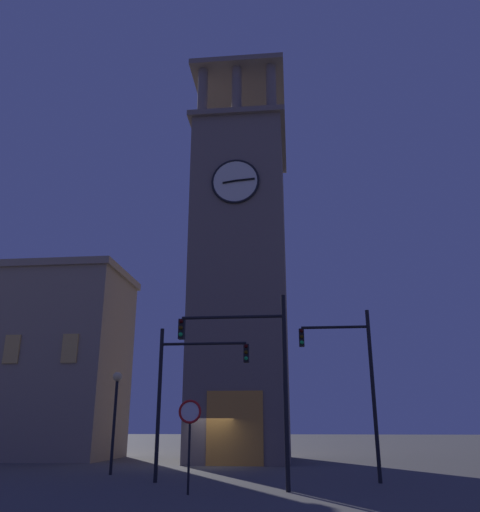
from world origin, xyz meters
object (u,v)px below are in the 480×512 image
Objects in this scene: traffic_signal_near at (188,379)px; street_lamp at (116,401)px; clocktower at (242,279)px; no_horn_sign at (190,419)px; traffic_signal_far at (252,361)px; traffic_signal_mid at (351,370)px.

traffic_signal_near reaches higher than street_lamp.
clocktower is 9.79× the size of no_horn_sign.
traffic_signal_near is 1.33× the size of street_lamp.
clocktower reaches higher than no_horn_sign.
traffic_signal_far is 1.49× the size of street_lamp.
no_horn_sign is at bearing 126.50° from street_lamp.
clocktower is 6.37× the size of street_lamp.
traffic_signal_mid reaches higher than no_horn_sign.
traffic_signal_mid is at bearing 167.58° from street_lamp.
traffic_signal_mid is 1.00× the size of traffic_signal_far.
traffic_signal_mid is 1.50× the size of street_lamp.
traffic_signal_near is 6.77m from traffic_signal_mid.
traffic_signal_far is at bearing -151.92° from no_horn_sign.
street_lamp is at bearing -36.52° from traffic_signal_near.
clocktower is 15.49m from traffic_signal_mid.
clocktower reaches higher than street_lamp.
no_horn_sign is (-0.83, 3.57, -1.61)m from traffic_signal_near.
traffic_signal_far is 3.08m from no_horn_sign.
traffic_signal_far is at bearing 141.58° from street_lamp.
clocktower reaches higher than traffic_signal_near.
traffic_signal_far reaches higher than traffic_signal_near.
street_lamp is 8.20m from no_horn_sign.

